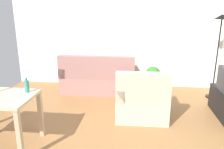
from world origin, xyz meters
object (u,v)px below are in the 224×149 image
(armchair, at_px, (142,100))
(potted_plant, at_px, (153,76))
(torchiere_lamp, at_px, (220,34))
(couch, at_px, (98,79))
(bottle_tall, at_px, (27,86))

(armchair, bearing_deg, potted_plant, -102.15)
(torchiere_lamp, xyz_separation_m, armchair, (-1.60, -1.13, -1.09))
(couch, relative_size, bottle_tall, 7.92)
(couch, relative_size, potted_plant, 3.00)
(couch, distance_m, torchiere_lamp, 2.82)
(torchiere_lamp, distance_m, potted_plant, 1.74)
(potted_plant, bearing_deg, armchair, -101.05)
(bottle_tall, bearing_deg, couch, 73.20)
(potted_plant, bearing_deg, torchiere_lamp, -17.71)
(couch, xyz_separation_m, potted_plant, (1.30, 0.31, 0.02))
(torchiere_lamp, distance_m, bottle_tall, 3.88)
(couch, xyz_separation_m, armchair, (1.00, -1.23, 0.01))
(couch, bearing_deg, torchiere_lamp, 177.78)
(couch, bearing_deg, armchair, 129.07)
(torchiere_lamp, height_order, potted_plant, torchiere_lamp)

